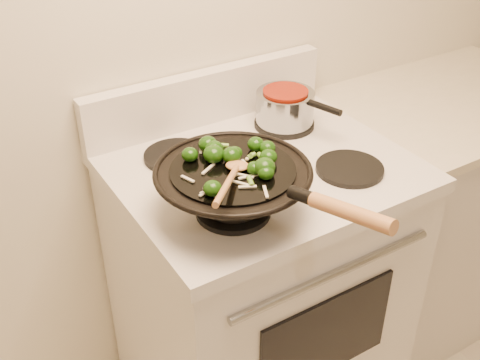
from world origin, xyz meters
TOP-DOWN VIEW (x-y plane):
  - stove at (-0.05, 1.17)m, footprint 0.78×0.67m
  - counter_unit at (0.74, 1.20)m, footprint 0.88×0.62m
  - wok at (-0.23, 1.02)m, footprint 0.37×0.60m
  - stirfry at (-0.22, 1.04)m, footprint 0.24×0.28m
  - wooden_spoon at (-0.27, 0.96)m, footprint 0.19×0.21m
  - saucepan at (0.13, 1.32)m, footprint 0.17×0.27m

SIDE VIEW (x-z plane):
  - counter_unit at x=0.74m, z-range 0.00..0.91m
  - stove at x=-0.05m, z-range -0.07..1.01m
  - saucepan at x=0.13m, z-range 0.93..1.03m
  - wok at x=-0.23m, z-range 0.90..1.09m
  - stirfry at x=-0.22m, z-range 1.04..1.08m
  - wooden_spoon at x=-0.27m, z-range 1.04..1.10m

